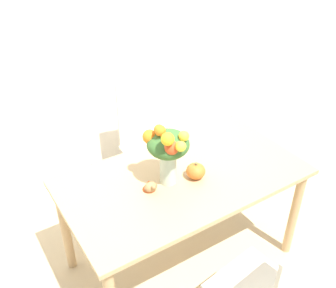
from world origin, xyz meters
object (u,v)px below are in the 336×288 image
at_px(pumpkin, 196,171).
at_px(turkey_figurine, 150,186).
at_px(dining_chair_near_window, 148,142).
at_px(flower_vase, 168,149).

relative_size(pumpkin, turkey_figurine, 1.10).
relative_size(pumpkin, dining_chair_near_window, 0.12).
height_order(pumpkin, turkey_figurine, pumpkin).
height_order(turkey_figurine, dining_chair_near_window, dining_chair_near_window).
distance_m(turkey_figurine, dining_chair_near_window, 0.93).
distance_m(flower_vase, turkey_figurine, 0.25).
bearing_deg(pumpkin, dining_chair_near_window, 80.85).
height_order(flower_vase, dining_chair_near_window, flower_vase).
bearing_deg(turkey_figurine, pumpkin, -8.86).
xyz_separation_m(flower_vase, pumpkin, (0.17, -0.05, -0.20)).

